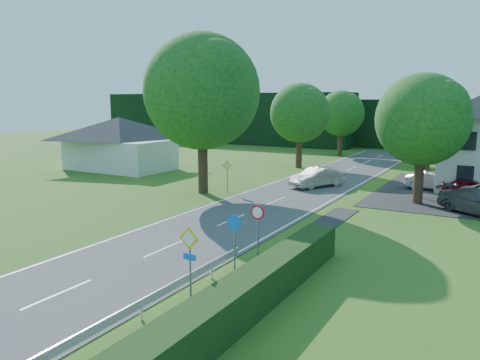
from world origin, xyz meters
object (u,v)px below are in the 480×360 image
Objects in this scene: moving_car at (317,177)px; parasol at (446,178)px; motorcycle at (332,175)px; streetlight at (419,135)px; parked_car_grey at (479,202)px; parked_car_red at (471,188)px; parked_car_silver_a at (433,181)px.

moving_car is 9.55m from parasol.
motorcycle is (0.10, 3.43, -0.27)m from moving_car.
parasol is (1.59, 3.20, -3.40)m from streetlight.
streetlight is 3.51× the size of parasol.
moving_car reaches higher than parked_car_grey.
streetlight is 5.35m from parked_car_red.
parked_car_silver_a reaches higher than parked_car_red.
parked_car_grey is (4.17, -3.50, -3.69)m from streetlight.
parked_car_silver_a is (-2.73, 1.81, 0.01)m from parked_car_red.
parked_car_silver_a is at bearing -3.45° from motorcycle.
parked_car_silver_a is at bearing 46.21° from moving_car.
streetlight reaches higher than parked_car_grey.
moving_car reaches higher than motorcycle.
parasol reaches higher than motorcycle.
parked_car_red is at bearing -127.70° from parked_car_silver_a.
motorcycle is at bearing 113.34° from moving_car.
streetlight is at bearing 22.11° from moving_car.
streetlight is at bearing -28.78° from motorcycle.
moving_car is at bearing 177.14° from streetlight.
parked_car_red is 3.28m from parked_car_silver_a.
streetlight is 1.71× the size of moving_car.
streetlight reaches higher than motorcycle.
moving_car is 2.45× the size of motorcycle.
parasol reaches higher than parked_car_silver_a.
streetlight is 1.58× the size of parked_car_grey.
parked_car_silver_a is at bearing 159.55° from parasol.
motorcycle is at bearing 84.16° from parked_car_silver_a.
parked_car_red is at bearing 41.89° from parked_car_grey.
parked_car_grey is (11.70, -3.88, -0.04)m from moving_car.
parked_car_grey is at bearing -157.54° from parked_car_silver_a.
parasol is at bearing -5.49° from motorcycle.
moving_car is 2.06× the size of parasol.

